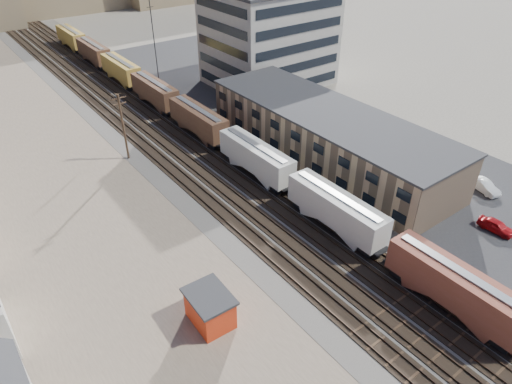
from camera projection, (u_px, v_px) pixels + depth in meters
ground at (394, 304)px, 43.64m from camera, size 300.00×300.00×0.00m
ballast_bed at (156, 125)px, 76.90m from camera, size 18.00×200.00×0.06m
dirt_yard at (54, 190)px, 60.23m from camera, size 24.00×180.00×0.03m
asphalt_lot at (313, 122)px, 77.95m from camera, size 26.00×120.00×0.04m
rail_tracks at (153, 125)px, 76.58m from camera, size 11.40×200.00×0.24m
freight_train at (175, 104)px, 77.20m from camera, size 3.00×119.74×4.46m
warehouse at (326, 134)px, 65.77m from camera, size 12.40×40.40×7.25m
office_tower at (269, 36)px, 89.10m from camera, size 22.60×18.60×18.45m
utility_pole_north at (123, 126)px, 64.41m from camera, size 2.20×0.32×10.00m
radio_mast at (155, 51)px, 81.54m from camera, size 1.20×0.16×18.00m
maintenance_shed at (210, 308)px, 41.02m from camera, size 3.68×4.68×3.34m
parked_car_red at (496, 226)px, 52.66m from camera, size 1.90×4.19×1.39m
parked_car_white at (484, 186)px, 59.68m from camera, size 2.60×4.81×1.50m
parked_car_blue at (285, 103)px, 83.03m from camera, size 5.48×4.81×1.40m
parked_car_far at (306, 88)px, 89.04m from camera, size 2.54×4.87×1.58m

